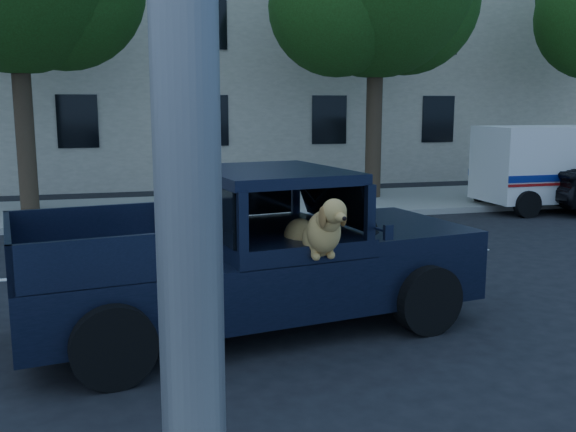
# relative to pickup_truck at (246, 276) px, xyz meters

# --- Properties ---
(ground) EXTENTS (120.00, 120.00, 0.00)m
(ground) POSITION_rel_pickup_truck_xyz_m (0.43, -0.31, -0.65)
(ground) COLOR black
(ground) RESTS_ON ground
(far_sidewalk) EXTENTS (60.00, 4.00, 0.15)m
(far_sidewalk) POSITION_rel_pickup_truck_xyz_m (0.43, 8.89, -0.58)
(far_sidewalk) COLOR gray
(far_sidewalk) RESTS_ON ground
(lane_stripes) EXTENTS (21.60, 0.14, 0.01)m
(lane_stripes) POSITION_rel_pickup_truck_xyz_m (2.43, 3.09, -0.65)
(lane_stripes) COLOR silver
(lane_stripes) RESTS_ON ground
(building_main) EXTENTS (26.00, 6.00, 9.00)m
(building_main) POSITION_rel_pickup_truck_xyz_m (3.43, 16.19, 3.85)
(building_main) COLOR beige
(building_main) RESTS_ON ground
(pickup_truck) EXTENTS (5.66, 3.06, 1.93)m
(pickup_truck) POSITION_rel_pickup_truck_xyz_m (0.00, 0.00, 0.00)
(pickup_truck) COLOR black
(pickup_truck) RESTS_ON ground
(mail_truck) EXTENTS (3.95, 2.03, 2.16)m
(mail_truck) POSITION_rel_pickup_truck_xyz_m (9.37, 6.84, 0.29)
(mail_truck) COLOR silver
(mail_truck) RESTS_ON ground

